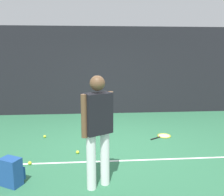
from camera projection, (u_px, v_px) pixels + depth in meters
The scene contains 10 objects.
ground_plane at pixel (113, 146), 5.31m from camera, with size 12.00×12.00×0.00m, color #2D6B47.
back_fence at pixel (106, 71), 7.99m from camera, with size 10.00×0.10×2.85m, color black.
court_line at pixel (117, 161), 4.59m from camera, with size 9.00×0.05×0.00m, color white.
tennis_player at pixel (98, 125), 3.55m from camera, with size 0.47×0.39×1.70m.
tennis_racket at pixel (163, 136), 5.92m from camera, with size 0.62×0.47×0.03m.
backpack at pixel (12, 172), 3.73m from camera, with size 0.36×0.37×0.44m.
tennis_ball_near_player at pixel (96, 134), 5.99m from camera, with size 0.07×0.07×0.07m, color #CCE033.
tennis_ball_by_fence at pixel (30, 163), 4.43m from camera, with size 0.07×0.07×0.07m, color #CCE033.
tennis_ball_mid_court at pixel (45, 136), 5.83m from camera, with size 0.07×0.07×0.07m, color #CCE033.
tennis_ball_far_left at pixel (78, 152), 4.91m from camera, with size 0.07×0.07×0.07m, color #CCE033.
Camera 1 is at (-0.43, -5.01, 2.02)m, focal length 38.93 mm.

